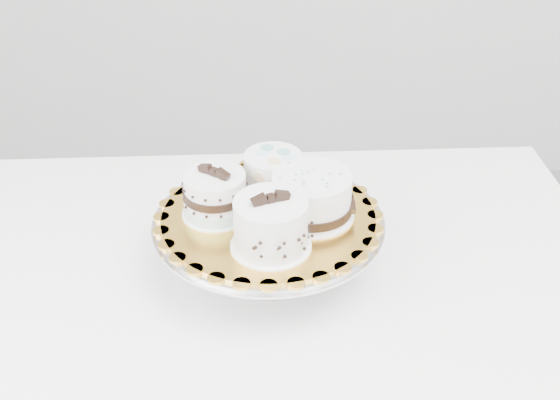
{
  "coord_description": "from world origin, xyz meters",
  "views": [
    {
      "loc": [
        -0.09,
        -0.67,
        1.44
      ],
      "look_at": [
        -0.07,
        0.18,
        0.89
      ],
      "focal_mm": 45.0,
      "sensor_mm": 36.0,
      "label": 1
    }
  ],
  "objects_px": {
    "cake_board": "(268,216)",
    "cake_swirl": "(271,226)",
    "cake_ribbon": "(312,197)",
    "table": "(256,315)",
    "cake_banded": "(215,196)",
    "cake_dots": "(273,173)",
    "cake_stand": "(269,234)"
  },
  "relations": [
    {
      "from": "cake_swirl",
      "to": "cake_board",
      "type": "bearing_deg",
      "value": 71.73
    },
    {
      "from": "table",
      "to": "cake_stand",
      "type": "relative_size",
      "value": 3.36
    },
    {
      "from": "cake_stand",
      "to": "cake_ribbon",
      "type": "bearing_deg",
      "value": 0.26
    },
    {
      "from": "cake_stand",
      "to": "cake_swirl",
      "type": "height_order",
      "value": "cake_swirl"
    },
    {
      "from": "table",
      "to": "cake_board",
      "type": "height_order",
      "value": "cake_board"
    },
    {
      "from": "table",
      "to": "cake_swirl",
      "type": "distance_m",
      "value": 0.23
    },
    {
      "from": "cake_board",
      "to": "cake_stand",
      "type": "bearing_deg",
      "value": 180.0
    },
    {
      "from": "table",
      "to": "cake_banded",
      "type": "distance_m",
      "value": 0.22
    },
    {
      "from": "cake_board",
      "to": "cake_ribbon",
      "type": "xyz_separation_m",
      "value": [
        0.06,
        0.0,
        0.03
      ]
    },
    {
      "from": "cake_swirl",
      "to": "cake_dots",
      "type": "distance_m",
      "value": 0.14
    },
    {
      "from": "cake_stand",
      "to": "cake_banded",
      "type": "relative_size",
      "value": 2.75
    },
    {
      "from": "cake_swirl",
      "to": "cake_ribbon",
      "type": "relative_size",
      "value": 0.97
    },
    {
      "from": "cake_stand",
      "to": "cake_ribbon",
      "type": "distance_m",
      "value": 0.09
    },
    {
      "from": "cake_board",
      "to": "cake_swirl",
      "type": "xyz_separation_m",
      "value": [
        0.0,
        -0.08,
        0.04
      ]
    },
    {
      "from": "cake_stand",
      "to": "table",
      "type": "bearing_deg",
      "value": -142.33
    },
    {
      "from": "cake_board",
      "to": "cake_swirl",
      "type": "height_order",
      "value": "cake_swirl"
    },
    {
      "from": "table",
      "to": "cake_dots",
      "type": "relative_size",
      "value": 9.99
    },
    {
      "from": "cake_board",
      "to": "cake_ribbon",
      "type": "bearing_deg",
      "value": 0.26
    },
    {
      "from": "table",
      "to": "cake_banded",
      "type": "xyz_separation_m",
      "value": [
        -0.06,
        0.02,
        0.21
      ]
    },
    {
      "from": "cake_board",
      "to": "cake_banded",
      "type": "bearing_deg",
      "value": 175.84
    },
    {
      "from": "table",
      "to": "cake_swirl",
      "type": "relative_size",
      "value": 8.88
    },
    {
      "from": "cake_dots",
      "to": "cake_ribbon",
      "type": "xyz_separation_m",
      "value": [
        0.06,
        -0.06,
        -0.0
      ]
    },
    {
      "from": "cake_board",
      "to": "cake_banded",
      "type": "distance_m",
      "value": 0.09
    },
    {
      "from": "table",
      "to": "cake_dots",
      "type": "xyz_separation_m",
      "value": [
        0.03,
        0.08,
        0.22
      ]
    },
    {
      "from": "table",
      "to": "cake_banded",
      "type": "relative_size",
      "value": 9.24
    },
    {
      "from": "cake_board",
      "to": "cake_swirl",
      "type": "bearing_deg",
      "value": -87.57
    },
    {
      "from": "cake_banded",
      "to": "cake_ribbon",
      "type": "bearing_deg",
      "value": 32.62
    },
    {
      "from": "cake_stand",
      "to": "cake_ribbon",
      "type": "relative_size",
      "value": 2.56
    },
    {
      "from": "cake_swirl",
      "to": "cake_dots",
      "type": "relative_size",
      "value": 1.13
    },
    {
      "from": "table",
      "to": "cake_banded",
      "type": "bearing_deg",
      "value": 155.51
    },
    {
      "from": "cake_dots",
      "to": "cake_stand",
      "type": "bearing_deg",
      "value": -119.41
    },
    {
      "from": "table",
      "to": "cake_ribbon",
      "type": "xyz_separation_m",
      "value": [
        0.09,
        0.02,
        0.21
      ]
    }
  ]
}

